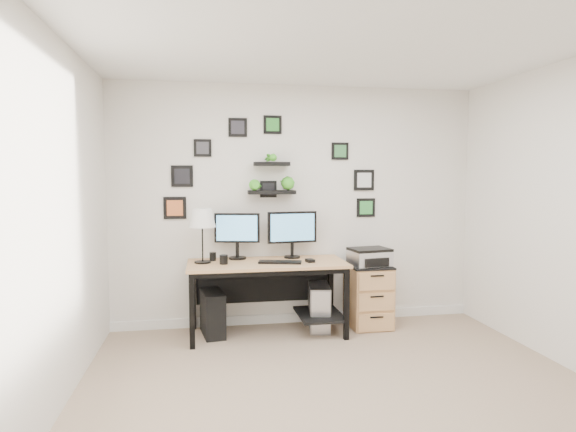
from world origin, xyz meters
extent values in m
plane|color=tan|center=(0.00, 0.00, 0.00)|extent=(4.00, 4.00, 0.00)
plane|color=white|center=(0.00, 0.00, 2.60)|extent=(4.00, 4.00, 0.00)
plane|color=silver|center=(0.00, 2.00, 1.30)|extent=(4.00, 0.00, 4.00)
plane|color=silver|center=(0.00, -2.00, 1.30)|extent=(4.00, 0.00, 4.00)
plane|color=silver|center=(-2.00, 0.00, 1.30)|extent=(0.00, 4.00, 4.00)
cube|color=white|center=(0.00, 1.99, 0.05)|extent=(4.00, 0.03, 0.10)
cube|color=tan|center=(-0.39, 1.63, 0.73)|extent=(1.60, 0.70, 0.03)
cube|color=black|center=(-0.39, 1.63, 0.69)|extent=(1.54, 0.64, 0.05)
cube|color=black|center=(-0.39, 1.96, 0.46)|extent=(1.44, 0.02, 0.41)
cube|color=black|center=(0.16, 1.63, 0.18)|extent=(0.45, 0.63, 0.03)
cube|color=black|center=(-1.14, 1.33, 0.36)|extent=(0.05, 0.05, 0.72)
cube|color=black|center=(-1.14, 1.93, 0.36)|extent=(0.05, 0.05, 0.72)
cube|color=black|center=(0.36, 1.33, 0.36)|extent=(0.05, 0.05, 0.72)
cube|color=black|center=(0.36, 1.93, 0.36)|extent=(0.05, 0.05, 0.72)
cylinder|color=black|center=(-0.67, 1.86, 0.76)|extent=(0.22, 0.22, 0.02)
cylinder|color=black|center=(-0.67, 1.86, 0.84)|extent=(0.04, 0.04, 0.17)
cube|color=black|center=(-0.67, 1.86, 1.08)|extent=(0.47, 0.13, 0.31)
cube|color=#59A5D8|center=(-0.68, 1.84, 1.08)|extent=(0.42, 0.09, 0.27)
cylinder|color=black|center=(-0.09, 1.83, 0.76)|extent=(0.19, 0.19, 0.02)
cylinder|color=black|center=(-0.09, 1.83, 0.84)|extent=(0.04, 0.04, 0.15)
cube|color=black|center=(-0.09, 1.83, 1.08)|extent=(0.53, 0.09, 0.33)
cube|color=#59A5D8|center=(-0.09, 1.81, 1.08)|extent=(0.48, 0.06, 0.29)
cube|color=black|center=(-0.27, 1.54, 0.76)|extent=(0.45, 0.24, 0.02)
cube|color=black|center=(0.04, 1.55, 0.77)|extent=(0.09, 0.12, 0.03)
cylinder|color=black|center=(-1.03, 1.69, 0.76)|extent=(0.17, 0.17, 0.02)
cylinder|color=black|center=(-1.03, 1.69, 1.01)|extent=(0.01, 0.01, 0.50)
cone|color=white|center=(-1.03, 1.69, 1.21)|extent=(0.27, 0.27, 0.19)
cylinder|color=black|center=(-0.83, 1.59, 0.80)|extent=(0.08, 0.08, 0.09)
cylinder|color=black|center=(-0.93, 1.80, 0.79)|extent=(0.07, 0.07, 0.09)
cube|color=black|center=(-0.94, 1.70, 0.22)|extent=(0.26, 0.47, 0.45)
cube|color=gray|center=(0.18, 1.72, 0.23)|extent=(0.28, 0.50, 0.47)
cube|color=silver|center=(0.14, 1.49, 0.23)|extent=(0.19, 0.04, 0.44)
cube|color=tan|center=(0.73, 1.73, 0.33)|extent=(0.42, 0.50, 0.65)
cube|color=black|center=(0.73, 1.73, 0.66)|extent=(0.43, 0.51, 0.02)
cube|color=tan|center=(0.73, 1.47, 0.11)|extent=(0.39, 0.02, 0.18)
cylinder|color=black|center=(0.73, 1.46, 0.17)|extent=(0.14, 0.02, 0.02)
cube|color=tan|center=(0.73, 1.47, 0.33)|extent=(0.39, 0.02, 0.18)
cylinder|color=black|center=(0.73, 1.46, 0.39)|extent=(0.14, 0.02, 0.02)
cube|color=tan|center=(0.73, 1.47, 0.54)|extent=(0.39, 0.02, 0.18)
cylinder|color=black|center=(0.73, 1.46, 0.60)|extent=(0.14, 0.02, 0.02)
cube|color=silver|center=(0.72, 1.69, 0.75)|extent=(0.45, 0.37, 0.16)
cube|color=black|center=(0.72, 1.69, 0.84)|extent=(0.45, 0.37, 0.03)
cube|color=black|center=(0.75, 1.52, 0.73)|extent=(0.27, 0.06, 0.09)
cube|color=black|center=(-0.30, 1.91, 1.45)|extent=(0.50, 0.18, 0.04)
cube|color=black|center=(-0.30, 1.90, 1.75)|extent=(0.38, 0.15, 0.04)
imported|color=green|center=(-0.47, 1.91, 1.60)|extent=(0.15, 0.12, 0.27)
imported|color=green|center=(-0.13, 1.91, 1.60)|extent=(0.15, 0.15, 0.27)
imported|color=green|center=(-0.30, 1.90, 1.90)|extent=(0.13, 0.09, 0.25)
cube|color=black|center=(-1.02, 1.99, 1.92)|extent=(0.18, 0.02, 0.18)
cube|color=#37363B|center=(-1.02, 1.98, 1.92)|extent=(0.13, 0.00, 0.13)
cube|color=black|center=(-1.31, 1.99, 1.29)|extent=(0.23, 0.02, 0.23)
cube|color=#D36631|center=(-1.31, 1.98, 1.29)|extent=(0.16, 0.00, 0.16)
cube|color=black|center=(0.47, 1.99, 1.90)|extent=(0.19, 0.02, 0.19)
cube|color=#34723C|center=(0.47, 1.98, 1.90)|extent=(0.13, 0.00, 0.13)
cube|color=black|center=(-1.23, 1.99, 1.62)|extent=(0.22, 0.02, 0.22)
cube|color=black|center=(-1.23, 1.98, 1.62)|extent=(0.16, 0.00, 0.16)
cube|color=black|center=(-0.33, 1.99, 1.48)|extent=(0.18, 0.02, 0.18)
cube|color=black|center=(-0.33, 1.98, 1.48)|extent=(0.13, 0.00, 0.13)
cube|color=black|center=(0.78, 1.99, 1.27)|extent=(0.21, 0.02, 0.21)
cube|color=green|center=(0.78, 1.98, 1.27)|extent=(0.15, 0.00, 0.15)
cube|color=black|center=(0.75, 1.99, 1.58)|extent=(0.23, 0.02, 0.23)
cube|color=silver|center=(0.75, 1.98, 1.58)|extent=(0.16, 0.00, 0.16)
cube|color=black|center=(-0.65, 1.99, 2.14)|extent=(0.20, 0.02, 0.20)
cube|color=#29272F|center=(-0.65, 1.98, 2.14)|extent=(0.14, 0.00, 0.14)
cube|color=black|center=(-0.28, 1.99, 2.17)|extent=(0.19, 0.02, 0.19)
cube|color=#2B812B|center=(-0.28, 1.98, 2.17)|extent=(0.14, 0.00, 0.14)
camera|label=1|loc=(-1.01, -3.17, 1.62)|focal=30.00mm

